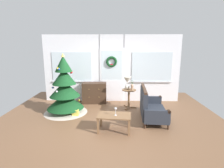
{
  "coord_description": "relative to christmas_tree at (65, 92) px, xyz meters",
  "views": [
    {
      "loc": [
        0.17,
        -4.78,
        2.14
      ],
      "look_at": [
        0.05,
        0.55,
        1.0
      ],
      "focal_mm": 28.79,
      "sensor_mm": 36.0,
      "label": 1
    }
  ],
  "objects": [
    {
      "name": "ground_plane",
      "position": [
        1.47,
        -0.75,
        -0.69
      ],
      "size": [
        6.76,
        6.76,
        0.0
      ],
      "primitive_type": "plane",
      "color": "brown"
    },
    {
      "name": "back_wall_with_door",
      "position": [
        1.47,
        1.33,
        0.59
      ],
      "size": [
        5.2,
        0.19,
        2.55
      ],
      "color": "white",
      "rests_on": "ground"
    },
    {
      "name": "christmas_tree",
      "position": [
        0.0,
        0.0,
        0.0
      ],
      "size": [
        1.39,
        1.39,
        1.92
      ],
      "color": "#4C331E",
      "rests_on": "ground"
    },
    {
      "name": "dresser_cabinet",
      "position": [
        0.82,
        1.04,
        -0.3
      ],
      "size": [
        0.92,
        0.48,
        0.78
      ],
      "color": "#3D281C",
      "rests_on": "ground"
    },
    {
      "name": "settee_sofa",
      "position": [
        2.64,
        -0.5,
        -0.32
      ],
      "size": [
        0.8,
        1.44,
        0.96
      ],
      "color": "#3D281C",
      "rests_on": "ground"
    },
    {
      "name": "side_table",
      "position": [
        2.09,
        0.47,
        -0.22
      ],
      "size": [
        0.5,
        0.48,
        0.66
      ],
      "color": "brown",
      "rests_on": "ground"
    },
    {
      "name": "table_lamp",
      "position": [
        2.03,
        0.51,
        0.25
      ],
      "size": [
        0.28,
        0.28,
        0.44
      ],
      "color": "silver",
      "rests_on": "side_table"
    },
    {
      "name": "flower_vase",
      "position": [
        2.19,
        0.41,
        0.09
      ],
      "size": [
        0.11,
        0.1,
        0.35
      ],
      "color": "tan",
      "rests_on": "side_table"
    },
    {
      "name": "coffee_table",
      "position": [
        1.6,
        -1.25,
        -0.33
      ],
      "size": [
        0.88,
        0.59,
        0.42
      ],
      "color": "brown",
      "rests_on": "ground"
    },
    {
      "name": "wine_glass",
      "position": [
        1.63,
        -1.28,
        -0.13
      ],
      "size": [
        0.08,
        0.08,
        0.2
      ],
      "color": "silver",
      "rests_on": "coffee_table"
    },
    {
      "name": "gift_box",
      "position": [
        0.39,
        -0.29,
        -0.59
      ],
      "size": [
        0.2,
        0.18,
        0.2
      ],
      "primitive_type": "cube",
      "color": "#D8C64C",
      "rests_on": "ground"
    }
  ]
}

